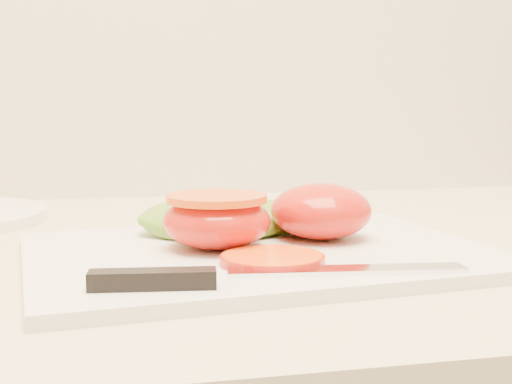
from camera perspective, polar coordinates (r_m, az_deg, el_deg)
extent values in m
cube|color=silver|center=(0.58, 0.22, -5.04)|extent=(0.39, 0.30, 0.01)
ellipsoid|color=red|center=(0.62, 5.22, -1.53)|extent=(0.09, 0.09, 0.05)
ellipsoid|color=red|center=(0.58, -3.17, -2.37)|extent=(0.09, 0.09, 0.04)
cylinder|color=red|center=(0.57, -3.18, -0.50)|extent=(0.08, 0.08, 0.01)
cylinder|color=#FF640B|center=(0.52, 1.31, -5.40)|extent=(0.07, 0.07, 0.01)
ellipsoid|color=#5D9D29|center=(0.64, -3.26, -2.18)|extent=(0.15, 0.11, 0.03)
ellipsoid|color=#5D9D29|center=(0.66, 0.44, -2.03)|extent=(0.13, 0.12, 0.02)
cube|color=silver|center=(0.50, 7.30, -6.20)|extent=(0.17, 0.04, 0.00)
cube|color=black|center=(0.46, -8.28, -6.93)|extent=(0.08, 0.03, 0.01)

